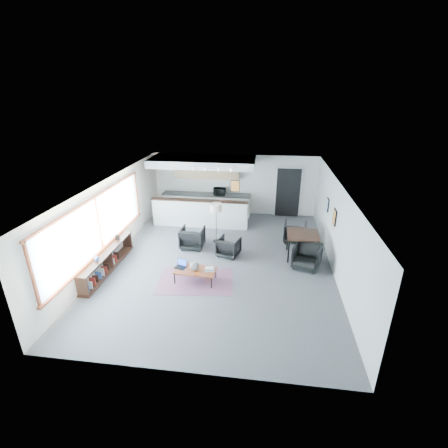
# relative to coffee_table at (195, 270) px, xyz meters

# --- Properties ---
(room) EXTENTS (7.02, 9.02, 2.62)m
(room) POSITION_rel_coffee_table_xyz_m (0.52, 1.26, 0.95)
(room) COLOR #4C4C4E
(room) RESTS_ON ground
(window) EXTENTS (0.10, 5.95, 1.66)m
(window) POSITION_rel_coffee_table_xyz_m (-2.94, 0.36, 1.10)
(window) COLOR #8CBFFF
(window) RESTS_ON room
(console) EXTENTS (0.35, 3.00, 0.80)m
(console) POSITION_rel_coffee_table_xyz_m (-2.78, 0.21, -0.03)
(console) COLOR black
(console) RESTS_ON floor
(kitchenette) EXTENTS (4.20, 1.96, 2.60)m
(kitchenette) POSITION_rel_coffee_table_xyz_m (-0.68, 4.97, 1.03)
(kitchenette) COLOR white
(kitchenette) RESTS_ON floor
(doorway) EXTENTS (1.10, 0.12, 2.15)m
(doorway) POSITION_rel_coffee_table_xyz_m (2.82, 5.68, 0.72)
(doorway) COLOR black
(doorway) RESTS_ON room
(track_light) EXTENTS (1.60, 0.07, 0.15)m
(track_light) POSITION_rel_coffee_table_xyz_m (-0.07, 3.46, 2.18)
(track_light) COLOR silver
(track_light) RESTS_ON room
(wall_art_lower) EXTENTS (0.03, 0.38, 0.48)m
(wall_art_lower) POSITION_rel_coffee_table_xyz_m (3.99, 1.66, 1.20)
(wall_art_lower) COLOR black
(wall_art_lower) RESTS_ON room
(wall_art_upper) EXTENTS (0.03, 0.34, 0.44)m
(wall_art_upper) POSITION_rel_coffee_table_xyz_m (3.99, 2.96, 1.15)
(wall_art_upper) COLOR black
(wall_art_upper) RESTS_ON room
(kilim_rug) EXTENTS (2.27, 1.67, 0.01)m
(kilim_rug) POSITION_rel_coffee_table_xyz_m (0.00, -0.00, -0.35)
(kilim_rug) COLOR #5E354A
(kilim_rug) RESTS_ON floor
(coffee_table) EXTENTS (1.21, 0.71, 0.38)m
(coffee_table) POSITION_rel_coffee_table_xyz_m (0.00, 0.00, 0.00)
(coffee_table) COLOR maroon
(coffee_table) RESTS_ON floor
(laptop) EXTENTS (0.38, 0.34, 0.23)m
(laptop) POSITION_rel_coffee_table_xyz_m (-0.43, 0.11, 0.09)
(laptop) COLOR black
(laptop) RESTS_ON coffee_table
(ceramic_pot) EXTENTS (0.27, 0.27, 0.27)m
(ceramic_pot) POSITION_rel_coffee_table_xyz_m (-0.01, -0.03, 0.16)
(ceramic_pot) COLOR gray
(ceramic_pot) RESTS_ON coffee_table
(book_stack) EXTENTS (0.29, 0.25, 0.08)m
(book_stack) POSITION_rel_coffee_table_xyz_m (0.41, 0.01, 0.07)
(book_stack) COLOR silver
(book_stack) RESTS_ON coffee_table
(coaster) EXTENTS (0.13, 0.13, 0.01)m
(coaster) POSITION_rel_coffee_table_xyz_m (0.11, -0.18, 0.03)
(coaster) COLOR #E5590C
(coaster) RESTS_ON coffee_table
(armchair_left) EXTENTS (0.80, 0.75, 0.80)m
(armchair_left) POSITION_rel_coffee_table_xyz_m (-0.56, 2.12, 0.05)
(armchair_left) COLOR black
(armchair_left) RESTS_ON floor
(armchair_right) EXTENTS (0.82, 0.79, 0.69)m
(armchair_right) POSITION_rel_coffee_table_xyz_m (0.76, 1.69, -0.01)
(armchair_right) COLOR black
(armchair_right) RESTS_ON floor
(floor_lamp) EXTENTS (0.53, 0.53, 1.45)m
(floor_lamp) POSITION_rel_coffee_table_xyz_m (0.19, 2.69, 0.91)
(floor_lamp) COLOR black
(floor_lamp) RESTS_ON floor
(dining_table) EXTENTS (1.00, 1.00, 0.84)m
(dining_table) POSITION_rel_coffee_table_xyz_m (3.14, 1.89, 0.41)
(dining_table) COLOR black
(dining_table) RESTS_ON floor
(dining_chair_near) EXTENTS (0.85, 0.82, 0.71)m
(dining_chair_near) POSITION_rel_coffee_table_xyz_m (3.24, 1.23, 0.00)
(dining_chair_near) COLOR black
(dining_chair_near) RESTS_ON floor
(dining_chair_far) EXTENTS (0.72, 0.69, 0.68)m
(dining_chair_far) POSITION_rel_coffee_table_xyz_m (3.00, 3.07, -0.01)
(dining_chair_far) COLOR black
(dining_chair_far) RESTS_ON floor
(microwave) EXTENTS (0.52, 0.30, 0.35)m
(microwave) POSITION_rel_coffee_table_xyz_m (-0.09, 5.41, 0.75)
(microwave) COLOR black
(microwave) RESTS_ON kitchenette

